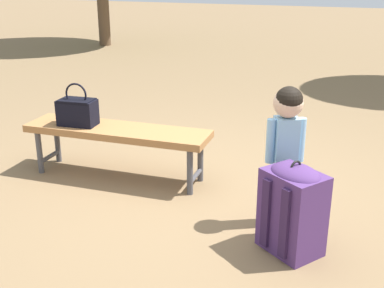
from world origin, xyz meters
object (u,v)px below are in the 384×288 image
(park_bench, at_px, (117,134))
(child_standing, at_px, (286,134))
(handbag, at_px, (77,111))
(backpack_large, at_px, (293,207))

(park_bench, xyz_separation_m, child_standing, (1.48, -0.31, 0.28))
(handbag, bearing_deg, park_bench, 7.74)
(handbag, xyz_separation_m, child_standing, (1.82, -0.27, 0.09))
(handbag, height_order, child_standing, child_standing)
(handbag, bearing_deg, backpack_large, -17.34)
(park_bench, height_order, child_standing, child_standing)
(handbag, bearing_deg, child_standing, -8.28)
(handbag, distance_m, child_standing, 1.84)
(child_standing, distance_m, backpack_large, 0.51)
(park_bench, xyz_separation_m, handbag, (-0.35, -0.05, 0.18))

